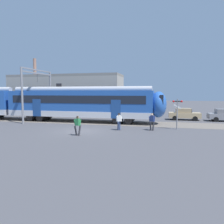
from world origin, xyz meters
name	(u,v)px	position (x,y,z in m)	size (l,w,h in m)	color
ground_plane	(81,131)	(0.00, 0.00, 0.00)	(160.00, 160.00, 0.00)	#424247
track_bed	(4,119)	(-13.62, 6.16, 0.01)	(80.00, 4.40, 0.01)	#605951
commuter_train	(19,103)	(-11.14, 6.15, 2.25)	(38.05, 3.07, 4.73)	silver
pedestrian_green	(78,124)	(0.56, -2.09, 0.96)	(0.61, 0.61, 1.67)	#28282D
pedestrian_white	(119,120)	(3.39, 1.30, 0.96)	(0.53, 0.70, 1.67)	navy
pedestrian_navy	(152,120)	(6.49, 1.91, 0.99)	(0.63, 0.60, 1.67)	#28282D
parked_car_tan	(184,114)	(10.12, 10.95, 0.78)	(4.03, 1.81, 1.54)	tan
catenary_gantry	(38,87)	(-8.33, 6.16, 4.31)	(0.24, 6.64, 6.53)	gray
crossing_signal	(177,109)	(8.82, 3.02, 2.01)	(0.96, 0.22, 3.00)	gray
background_building	(66,95)	(-8.06, 13.63, 3.21)	(18.18, 5.00, 9.20)	gray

